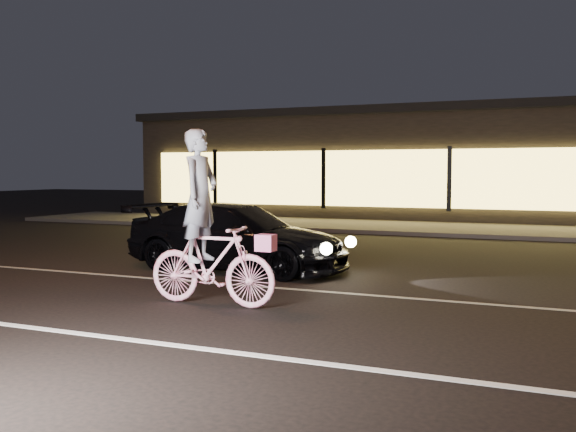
% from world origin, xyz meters
% --- Properties ---
extents(ground, '(90.00, 90.00, 0.00)m').
position_xyz_m(ground, '(0.00, 0.00, 0.00)').
color(ground, black).
rests_on(ground, ground).
extents(lane_stripe_near, '(60.00, 0.12, 0.01)m').
position_xyz_m(lane_stripe_near, '(0.00, -1.50, 0.00)').
color(lane_stripe_near, silver).
rests_on(lane_stripe_near, ground).
extents(lane_stripe_far, '(60.00, 0.10, 0.01)m').
position_xyz_m(lane_stripe_far, '(0.00, 2.00, 0.00)').
color(lane_stripe_far, gray).
rests_on(lane_stripe_far, ground).
extents(sidewalk, '(30.00, 4.00, 0.12)m').
position_xyz_m(sidewalk, '(0.00, 13.00, 0.06)').
color(sidewalk, '#383533').
rests_on(sidewalk, ground).
extents(storefront, '(25.40, 8.42, 4.20)m').
position_xyz_m(storefront, '(0.00, 18.97, 2.15)').
color(storefront, black).
rests_on(storefront, ground).
extents(cyclist, '(1.93, 0.67, 2.43)m').
position_xyz_m(cyclist, '(-1.04, 0.46, 0.87)').
color(cyclist, '#FF4A86').
rests_on(cyclist, ground).
extents(sedan, '(4.41, 2.00, 1.25)m').
position_xyz_m(sedan, '(-2.14, 3.44, 0.63)').
color(sedan, black).
rests_on(sedan, ground).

